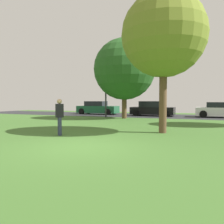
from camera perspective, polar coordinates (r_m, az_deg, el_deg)
The scene contains 9 objects.
ground_plane at distance 7.66m, azimuth -7.85°, elevation -8.65°, with size 44.00×44.00×0.00m, color #3D6628.
road_strip at distance 22.87m, azimuth 12.46°, elevation -0.97°, with size 44.00×6.40×0.01m, color #28282B.
oak_tree_right at distance 19.52m, azimuth 3.12°, elevation 10.65°, with size 5.17×5.17×6.75m.
oak_tree_center at distance 11.36m, azimuth 12.83°, elevation 18.26°, with size 3.93×3.93×6.54m.
person_catcher at distance 10.19m, azimuth -13.01°, elevation -0.85°, with size 0.38×0.38×1.60m.
parked_car_green at distance 25.23m, azimuth -3.68°, elevation 0.95°, with size 4.51×1.94×1.44m.
parked_car_black at distance 22.93m, azimuth 10.04°, elevation 0.71°, with size 4.23×2.10×1.45m.
parked_car_white at distance 22.50m, azimuth 25.67°, elevation 0.37°, with size 4.34×2.05×1.37m.
street_lamp_post at distance 20.41m, azimuth -1.57°, elevation 4.95°, with size 0.14×0.14×4.50m, color #2D2D33.
Camera 1 is at (3.73, -6.51, 1.54)m, focal length 36.46 mm.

